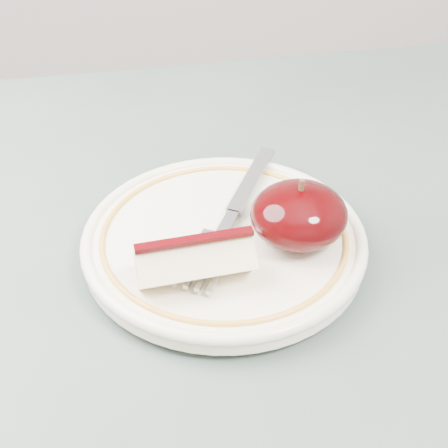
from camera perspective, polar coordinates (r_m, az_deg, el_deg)
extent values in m
cylinder|color=brown|center=(1.06, 19.32, -5.90)|extent=(0.05, 0.05, 0.71)
cube|color=#48584F|center=(0.40, 4.92, -14.87)|extent=(0.90, 0.90, 0.04)
cylinder|color=beige|center=(0.46, 0.00, -2.46)|extent=(0.11, 0.11, 0.01)
cylinder|color=beige|center=(0.45, 0.00, -1.59)|extent=(0.20, 0.20, 0.01)
torus|color=beige|center=(0.45, 0.00, -1.10)|extent=(0.21, 0.21, 0.01)
torus|color=gold|center=(0.45, 0.00, -0.96)|extent=(0.18, 0.18, 0.00)
ellipsoid|color=black|center=(0.44, 6.86, 0.84)|extent=(0.07, 0.07, 0.04)
cylinder|color=#472D19|center=(0.42, 7.10, 3.40)|extent=(0.00, 0.00, 0.01)
cube|color=#FFF3BB|center=(0.40, -2.64, -3.46)|extent=(0.08, 0.04, 0.03)
cube|color=#370104|center=(0.39, -2.71, -1.45)|extent=(0.08, 0.01, 0.00)
cube|color=#94979D|center=(0.50, 2.57, 4.09)|extent=(0.06, 0.09, 0.00)
cube|color=#94979D|center=(0.45, 0.34, 0.10)|extent=(0.02, 0.03, 0.00)
cube|color=#94979D|center=(0.43, -0.72, -1.82)|extent=(0.03, 0.03, 0.00)
cube|color=#94979D|center=(0.41, -0.54, -4.61)|extent=(0.02, 0.03, 0.00)
cube|color=#94979D|center=(0.41, -1.57, -4.36)|extent=(0.02, 0.03, 0.00)
cube|color=#94979D|center=(0.41, -2.58, -4.12)|extent=(0.02, 0.03, 0.00)
cube|color=#94979D|center=(0.42, -3.58, -3.88)|extent=(0.02, 0.03, 0.00)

